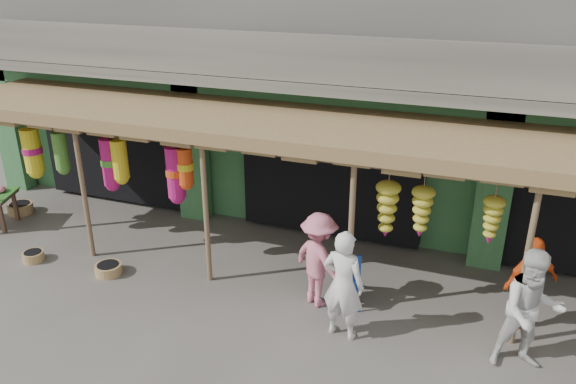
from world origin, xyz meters
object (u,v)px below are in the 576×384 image
(person_vendor, at_px, (530,283))
(person_shopper, at_px, (319,260))
(blue_chair, at_px, (348,278))
(person_right, at_px, (531,311))
(person_front, at_px, (343,285))

(person_vendor, relative_size, person_shopper, 0.94)
(blue_chair, relative_size, person_right, 0.46)
(person_front, bearing_deg, person_shopper, -41.41)
(blue_chair, xyz_separation_m, person_right, (2.66, -0.64, 0.43))
(blue_chair, height_order, person_right, person_right)
(person_vendor, xyz_separation_m, person_shopper, (-3.16, -0.52, 0.04))
(person_vendor, bearing_deg, person_shopper, -25.67)
(person_shopper, bearing_deg, person_front, 162.58)
(person_front, height_order, person_right, person_right)
(person_vendor, bearing_deg, person_right, 52.62)
(person_front, relative_size, person_right, 0.97)
(person_right, distance_m, person_shopper, 3.16)
(person_shopper, bearing_deg, blue_chair, -128.23)
(person_front, distance_m, person_shopper, 0.90)
(blue_chair, bearing_deg, person_vendor, -7.31)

